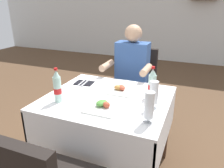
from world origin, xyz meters
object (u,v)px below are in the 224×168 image
Objects in this scene: beer_glass_left at (154,95)px; beer_glass_middle at (149,108)px; main_dining_table at (108,116)px; chair_far_diner_seat at (135,85)px; plate_near_camera at (103,106)px; cola_bottle_secondary at (57,87)px; napkin_cutlery_set at (84,83)px; cola_bottle_primary at (152,83)px; seated_diner_far at (131,75)px; plate_far_diner at (120,89)px.

beer_glass_middle reaches higher than beer_glass_left.
main_dining_table is 0.56m from beer_glass_middle.
chair_far_diner_seat is 4.67× the size of beer_glass_left.
cola_bottle_secondary is (-0.37, -0.02, 0.11)m from plate_near_camera.
cola_bottle_secondary reaches higher than napkin_cutlery_set.
chair_far_diner_seat is 0.82m from cola_bottle_primary.
seated_diner_far is at bearing -106.25° from chair_far_diner_seat.
plate_far_diner is 1.00× the size of cola_bottle_primary.
main_dining_table is at bearing -106.77° from plate_far_diner.
seated_diner_far is 4.57× the size of cola_bottle_secondary.
napkin_cutlery_set is at bearing -120.17° from seated_diner_far.
chair_far_diner_seat reaches higher than main_dining_table.
plate_near_camera is (0.05, -0.20, 0.19)m from main_dining_table.
cola_bottle_primary is at bearing -4.35° from napkin_cutlery_set.
beer_glass_left is at bearing -19.48° from napkin_cutlery_set.
chair_far_diner_seat is 1.22m from beer_glass_middle.
beer_glass_middle is at bearing -50.83° from plate_far_diner.
cola_bottle_primary is (-0.07, 0.43, 0.00)m from beer_glass_middle.
seated_diner_far reaches higher than napkin_cutlery_set.
beer_glass_middle is (0.36, -0.44, 0.09)m from plate_far_diner.
napkin_cutlery_set is at bearing 175.65° from cola_bottle_primary.
chair_far_diner_seat is 4.50× the size of beer_glass_middle.
napkin_cutlery_set is at bearing 91.48° from cola_bottle_secondary.
plate_near_camera is 1.23× the size of napkin_cutlery_set.
beer_glass_middle is at bearing -69.93° from chair_far_diner_seat.
cola_bottle_primary is 0.93× the size of cola_bottle_secondary.
cola_bottle_primary is (0.28, 0.36, 0.10)m from plate_near_camera.
beer_glass_middle is at bearing -66.40° from seated_diner_far.
main_dining_table is 4.83× the size of beer_glass_left.
beer_glass_middle is at bearing -80.19° from cola_bottle_primary.
seated_diner_far is 1.10m from beer_glass_middle.
cola_bottle_secondary reaches higher than beer_glass_left.
chair_far_diner_seat is 1.01m from beer_glass_left.
plate_near_camera is 0.93× the size of plate_far_diner.
cola_bottle_primary is at bearing 51.56° from plate_near_camera.
beer_glass_left is at bearing 94.39° from beer_glass_middle.
cola_bottle_secondary reaches higher than main_dining_table.
cola_bottle_primary reaches higher than beer_glass_middle.
seated_diner_far is 0.90m from beer_glass_left.
plate_far_diner is 0.57m from beer_glass_middle.
cola_bottle_secondary is (-0.37, -0.39, 0.11)m from plate_far_diner.
plate_near_camera is 0.47m from cola_bottle_primary.
beer_glass_left is at bearing 24.12° from plate_near_camera.
cola_bottle_secondary reaches higher than chair_far_diner_seat.
beer_glass_middle reaches higher than main_dining_table.
cola_bottle_primary is (0.36, -0.57, 0.15)m from seated_diner_far.
chair_far_diner_seat is 5.01× the size of napkin_cutlery_set.
seated_diner_far is 6.06× the size of beer_glass_left.
cola_bottle_primary is (0.33, 0.16, 0.29)m from main_dining_table.
cola_bottle_primary is 0.68m from napkin_cutlery_set.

